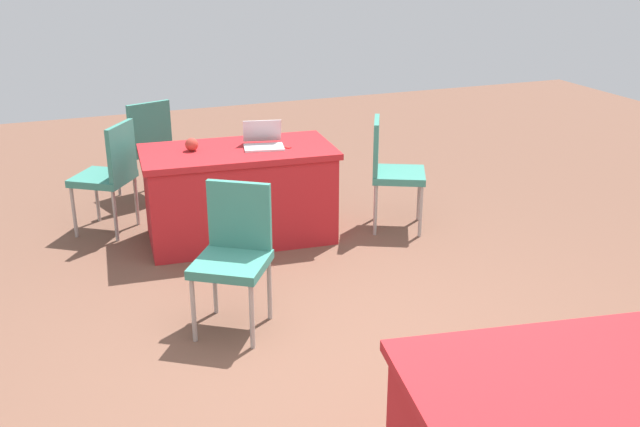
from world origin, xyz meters
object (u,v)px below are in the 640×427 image
chair_tucked_left (391,167)px  chair_tucked_right (145,143)px  laptop_silver (263,142)px  yarn_ball (192,144)px  chair_near_front (234,249)px  table_foreground (239,194)px  chair_back_row (110,171)px  scissors_red (281,146)px

chair_tucked_left → chair_tucked_right: size_ratio=1.00×
laptop_silver → yarn_ball: (0.57, -0.09, 0.01)m
chair_near_front → laptop_silver: (-0.62, -1.40, 0.28)m
chair_tucked_right → laptop_silver: laptop_silver is taller
table_foreground → chair_tucked_right: bearing=-65.9°
table_foreground → chair_tucked_right: size_ratio=1.67×
chair_near_front → chair_back_row: size_ratio=0.99×
yarn_ball → chair_tucked_right: bearing=-79.9°
table_foreground → chair_tucked_right: (0.57, -1.27, 0.16)m
table_foreground → laptop_silver: size_ratio=4.34×
chair_tucked_left → chair_back_row: bearing=-82.4°
chair_tucked_right → scissors_red: chair_tucked_right is taller
laptop_silver → table_foreground: bearing=6.9°
chair_tucked_left → chair_back_row: size_ratio=1.01×
chair_back_row → yarn_ball: size_ratio=9.11×
chair_near_front → yarn_ball: chair_near_front is taller
chair_back_row → scissors_red: bearing=-79.7°
chair_tucked_right → scissors_red: size_ratio=5.35×
chair_back_row → table_foreground: bearing=-83.8°
chair_near_front → laptop_silver: laptop_silver is taller
laptop_silver → scissors_red: 0.15m
table_foreground → scissors_red: (-0.35, 0.07, 0.39)m
chair_tucked_right → scissors_red: 1.65m
chair_tucked_left → chair_tucked_right: bearing=-103.2°
laptop_silver → chair_near_front: bearing=78.1°
chair_tucked_left → laptop_silver: laptop_silver is taller
table_foreground → yarn_ball: (0.36, -0.07, 0.44)m
chair_back_row → scissors_red: chair_back_row is taller
table_foreground → laptop_silver: laptop_silver is taller
chair_tucked_left → chair_tucked_right: (1.84, -1.50, 0.00)m
yarn_ball → table_foreground: bearing=168.4°
table_foreground → chair_near_front: 1.49m
chair_back_row → chair_near_front: bearing=-129.5°
chair_tucked_left → laptop_silver: 1.11m
table_foreground → chair_near_front: (0.41, 1.42, 0.15)m
chair_tucked_right → laptop_silver: 1.54m
chair_near_front → chair_tucked_right: (0.16, -2.70, 0.02)m
laptop_silver → yarn_ball: laptop_silver is taller
chair_near_front → chair_tucked_right: bearing=-53.0°
chair_near_front → scissors_red: size_ratio=5.25×
chair_back_row → scissors_red: size_ratio=5.31×
chair_tucked_right → chair_back_row: chair_tucked_right is taller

